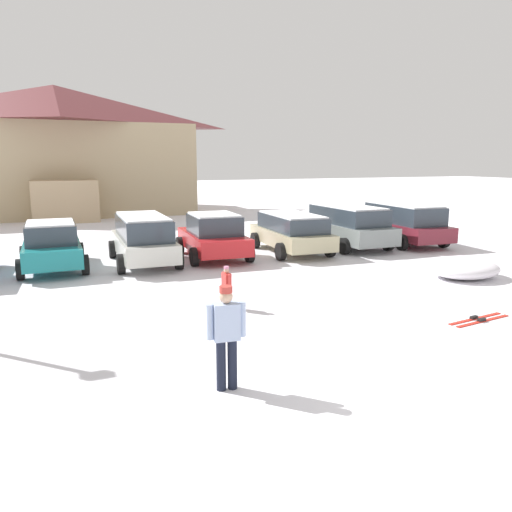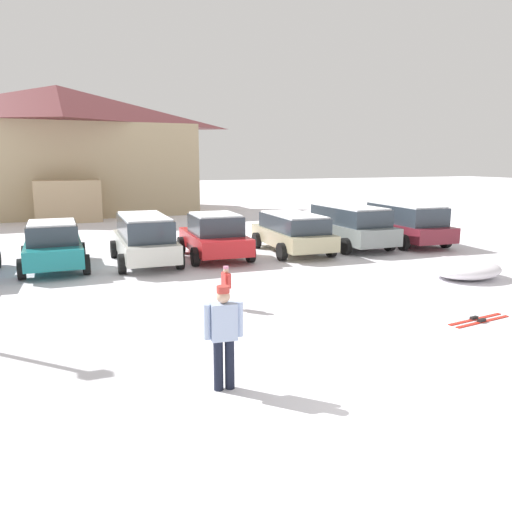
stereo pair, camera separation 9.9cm
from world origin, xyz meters
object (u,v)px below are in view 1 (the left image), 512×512
at_px(parked_teal_hatchback, 52,245).
at_px(parked_maroon_van, 403,222).
at_px(plowed_snow_pile, 464,268).
at_px(parked_beige_suv, 291,231).
at_px(skier_adult_in_blue_parka, 226,332).
at_px(pair_of_skis, 479,319).
at_px(parked_silver_wagon, 143,238).
at_px(parked_red_sedan, 213,236).
at_px(ski_lodge, 58,149).
at_px(parked_grey_wagon, 347,225).
at_px(skier_child_in_red_jacket, 227,285).

bearing_deg(parked_teal_hatchback, parked_maroon_van, -0.60).
relative_size(parked_teal_hatchback, plowed_snow_pile, 1.80).
relative_size(parked_beige_suv, skier_adult_in_blue_parka, 2.67).
height_order(skier_adult_in_blue_parka, pair_of_skis, skier_adult_in_blue_parka).
relative_size(parked_silver_wagon, parked_maroon_van, 0.94).
bearing_deg(parked_maroon_van, skier_adult_in_blue_parka, -138.46).
bearing_deg(parked_red_sedan, parked_beige_suv, -2.20).
distance_m(ski_lodge, parked_red_sedan, 20.03).
bearing_deg(parked_maroon_van, parked_grey_wagon, 175.97).
bearing_deg(parked_teal_hatchback, skier_adult_in_blue_parka, -77.14).
bearing_deg(plowed_snow_pile, ski_lodge, 113.15).
distance_m(parked_silver_wagon, skier_child_in_red_jacket, 6.22).
height_order(parked_teal_hatchback, skier_child_in_red_jacket, parked_teal_hatchback).
bearing_deg(ski_lodge, parked_red_sedan, -76.38).
distance_m(parked_red_sedan, plowed_snow_pile, 8.54).
bearing_deg(parked_red_sedan, skier_adult_in_blue_parka, -106.73).
bearing_deg(plowed_snow_pile, skier_child_in_red_jacket, -178.12).
xyz_separation_m(parked_teal_hatchback, parked_beige_suv, (8.59, -0.24, 0.03)).
distance_m(parked_beige_suv, skier_child_in_red_jacket, 7.74).
relative_size(parked_red_sedan, parked_grey_wagon, 0.87).
xyz_separation_m(parked_teal_hatchback, parked_silver_wagon, (2.93, -0.17, 0.10)).
distance_m(ski_lodge, skier_child_in_red_jacket, 25.82).
relative_size(parked_teal_hatchback, parked_silver_wagon, 0.88).
distance_m(parked_grey_wagon, plowed_snow_pile, 6.15).
height_order(parked_teal_hatchback, pair_of_skis, parked_teal_hatchback).
xyz_separation_m(parked_beige_suv, skier_adult_in_blue_parka, (-6.21, -10.17, 0.11)).
distance_m(parked_silver_wagon, pair_of_skis, 10.91).
xyz_separation_m(ski_lodge, skier_child_in_red_jacket, (2.98, -25.39, -3.64)).
distance_m(skier_adult_in_blue_parka, skier_child_in_red_jacket, 4.35).
bearing_deg(ski_lodge, parked_grey_wagon, -61.20).
bearing_deg(skier_adult_in_blue_parka, skier_child_in_red_jacket, 70.73).
relative_size(skier_adult_in_blue_parka, plowed_snow_pile, 0.75).
xyz_separation_m(parked_teal_hatchback, skier_child_in_red_jacket, (3.81, -6.32, -0.21)).
distance_m(ski_lodge, parked_beige_suv, 21.09).
bearing_deg(parked_silver_wagon, pair_of_skis, -57.73).
bearing_deg(pair_of_skis, parked_beige_suv, 90.91).
bearing_deg(parked_silver_wagon, skier_adult_in_blue_parka, -93.07).
relative_size(parked_teal_hatchback, parked_beige_suv, 0.90).
distance_m(parked_teal_hatchback, plowed_snow_pile, 13.08).
relative_size(parked_maroon_van, skier_child_in_red_jacket, 4.68).
xyz_separation_m(parked_maroon_van, pair_of_skis, (-5.23, -9.22, -0.90)).
height_order(parked_maroon_van, plowed_snow_pile, parked_maroon_van).
bearing_deg(parked_grey_wagon, parked_beige_suv, -173.97).
relative_size(parked_teal_hatchback, skier_adult_in_blue_parka, 2.42).
relative_size(parked_teal_hatchback, skier_child_in_red_jacket, 3.85).
bearing_deg(parked_beige_suv, parked_teal_hatchback, 178.39).
distance_m(parked_beige_suv, skier_adult_in_blue_parka, 11.92).
xyz_separation_m(parked_red_sedan, plowed_snow_pile, (6.10, -5.95, -0.54)).
bearing_deg(pair_of_skis, parked_red_sedan, 109.43).
height_order(parked_silver_wagon, parked_grey_wagon, parked_grey_wagon).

